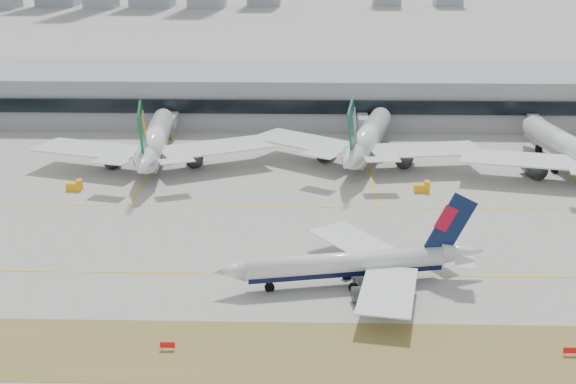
{
  "coord_description": "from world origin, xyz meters",
  "views": [
    {
      "loc": [
        8.52,
        -134.26,
        59.25
      ],
      "look_at": [
        4.46,
        18.0,
        7.5
      ],
      "focal_mm": 50.0,
      "sensor_mm": 36.0,
      "label": 1
    }
  ],
  "objects_px": {
    "widebody_cathay": "(367,140)",
    "widebody_china_air": "(573,151)",
    "widebody_eva": "(154,142)",
    "terminal": "(282,93)",
    "taxiing_airliner": "(355,264)"
  },
  "relations": [
    {
      "from": "taxiing_airliner",
      "to": "terminal",
      "type": "relative_size",
      "value": 0.17
    },
    {
      "from": "widebody_china_air",
      "to": "widebody_eva",
      "type": "bearing_deg",
      "value": 78.25
    },
    {
      "from": "widebody_eva",
      "to": "terminal",
      "type": "relative_size",
      "value": 0.22
    },
    {
      "from": "widebody_eva",
      "to": "widebody_china_air",
      "type": "relative_size",
      "value": 1.02
    },
    {
      "from": "widebody_cathay",
      "to": "widebody_china_air",
      "type": "distance_m",
      "value": 50.59
    },
    {
      "from": "widebody_china_air",
      "to": "terminal",
      "type": "distance_m",
      "value": 93.75
    },
    {
      "from": "widebody_china_air",
      "to": "terminal",
      "type": "bearing_deg",
      "value": 42.43
    },
    {
      "from": "taxiing_airliner",
      "to": "widebody_cathay",
      "type": "xyz_separation_m",
      "value": [
        6.89,
        74.37,
        1.93
      ]
    },
    {
      "from": "taxiing_airliner",
      "to": "widebody_cathay",
      "type": "height_order",
      "value": "widebody_cathay"
    },
    {
      "from": "taxiing_airliner",
      "to": "terminal",
      "type": "bearing_deg",
      "value": -94.04
    },
    {
      "from": "widebody_eva",
      "to": "terminal",
      "type": "distance_m",
      "value": 61.61
    },
    {
      "from": "taxiing_airliner",
      "to": "widebody_china_air",
      "type": "xyz_separation_m",
      "value": [
        56.65,
        65.26,
        1.92
      ]
    },
    {
      "from": "widebody_eva",
      "to": "terminal",
      "type": "xyz_separation_m",
      "value": [
        30.66,
        53.41,
        1.73
      ]
    },
    {
      "from": "widebody_eva",
      "to": "taxiing_airliner",
      "type": "bearing_deg",
      "value": -150.51
    },
    {
      "from": "taxiing_airliner",
      "to": "terminal",
      "type": "distance_m",
      "value": 124.94
    }
  ]
}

